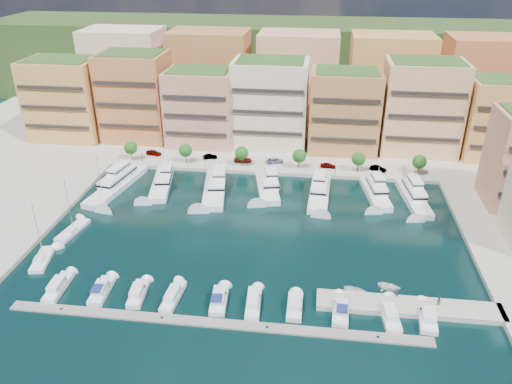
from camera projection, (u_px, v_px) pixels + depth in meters
ground at (255, 232)px, 109.90m from camera, size 400.00×400.00×0.00m
north_quay at (279, 135)px, 164.79m from camera, size 220.00×64.00×2.00m
hillside at (289, 95)px, 207.27m from camera, size 240.00×40.00×58.00m
south_pontoon at (214, 324)px, 83.69m from camera, size 72.00×2.20×0.35m
finger_pier at (409, 309)px, 87.03m from camera, size 32.00×5.00×2.00m
apartment_0 at (66, 99)px, 155.62m from camera, size 22.00×16.50×24.80m
apartment_1 at (136, 96)px, 154.45m from camera, size 20.00×16.50×26.80m
apartment_2 at (201, 107)px, 151.20m from camera, size 20.00×15.50×22.80m
apartment_3 at (270, 103)px, 149.92m from camera, size 22.00×16.50×25.80m
apartment_4 at (344, 111)px, 146.11m from camera, size 20.00×15.50×23.80m
apartment_5 at (421, 107)px, 144.71m from camera, size 22.00×16.50×26.80m
apartment_6 at (501, 119)px, 141.35m from camera, size 20.00×15.50×22.80m
backblock_0 at (126, 73)px, 174.42m from camera, size 26.00×18.00×30.00m
backblock_1 at (210, 76)px, 171.02m from camera, size 26.00×18.00×30.00m
backblock_2 at (298, 78)px, 167.62m from camera, size 26.00×18.00×30.00m
backblock_3 at (389, 81)px, 164.22m from camera, size 26.00×18.00×30.00m
backblock_4 at (484, 84)px, 160.83m from camera, size 26.00×18.00×30.00m
tree_0 at (131, 148)px, 141.95m from camera, size 3.80×3.80×5.65m
tree_1 at (185, 150)px, 140.14m from camera, size 3.80×3.80×5.65m
tree_2 at (242, 153)px, 138.32m from camera, size 3.80×3.80×5.65m
tree_3 at (299, 156)px, 136.51m from camera, size 3.80×3.80×5.65m
tree_4 at (359, 159)px, 134.70m from camera, size 3.80×3.80×5.65m
tree_5 at (419, 162)px, 132.89m from camera, size 3.80×3.80×5.65m
lamppost_0 at (142, 154)px, 139.87m from camera, size 0.30×0.30×4.20m
lamppost_1 at (205, 158)px, 137.83m from camera, size 0.30×0.30×4.20m
lamppost_2 at (269, 161)px, 135.80m from camera, size 0.30×0.30×4.20m
lamppost_3 at (336, 164)px, 133.76m from camera, size 0.30×0.30×4.20m
lamppost_4 at (405, 168)px, 131.72m from camera, size 0.30×0.30×4.20m
yacht_0 at (118, 183)px, 129.51m from camera, size 8.82×24.76×7.30m
yacht_1 at (162, 182)px, 130.26m from camera, size 7.75×19.82×7.30m
yacht_2 at (215, 186)px, 127.76m from camera, size 8.24×22.00×7.30m
yacht_3 at (268, 185)px, 128.12m from camera, size 8.14×17.49×7.30m
yacht_4 at (320, 191)px, 125.36m from camera, size 5.72×20.19×7.30m
yacht_5 at (376, 191)px, 125.13m from camera, size 6.95×17.12×7.30m
yacht_6 at (413, 196)px, 123.08m from camera, size 6.72×19.55×7.30m
cruiser_0 at (58, 287)px, 91.65m from camera, size 2.93×8.96×2.55m
cruiser_1 at (101, 291)px, 90.69m from camera, size 3.09×8.12×2.66m
cruiser_2 at (138, 294)px, 89.94m from camera, size 3.15×7.75×2.55m
cruiser_3 at (173, 297)px, 89.19m from camera, size 2.92×8.72×2.55m
cruiser_4 at (219, 300)px, 88.23m from camera, size 3.31×7.86×2.66m
cruiser_5 at (253, 303)px, 87.55m from camera, size 2.93×8.66×2.55m
cruiser_6 at (295, 307)px, 86.74m from camera, size 2.61×7.13×2.55m
cruiser_7 at (341, 311)px, 85.81m from camera, size 3.11×7.94×2.66m
cruiser_8 at (389, 315)px, 84.90m from camera, size 3.45×8.84×2.55m
cruiser_9 at (428, 318)px, 84.19m from camera, size 3.51×7.88×2.55m
sailboat_1 at (73, 231)px, 109.91m from camera, size 4.30×10.02×13.20m
sailboat_2 at (102, 202)px, 121.75m from camera, size 4.17×7.88×13.20m
sailboat_0 at (42, 260)px, 99.84m from camera, size 4.53×9.22×13.20m
tender_2 at (389, 287)px, 91.95m from camera, size 4.63×3.68×0.86m
tender_0 at (355, 291)px, 90.93m from camera, size 4.61×3.63×0.87m
car_0 at (154, 153)px, 146.46m from camera, size 4.87×2.77×1.56m
car_1 at (210, 157)px, 144.06m from camera, size 4.32×2.48×1.35m
car_2 at (243, 160)px, 141.99m from camera, size 5.24×2.60×1.43m
car_3 at (275, 161)px, 141.26m from camera, size 5.37×3.67×1.44m
car_4 at (328, 165)px, 138.35m from camera, size 4.32×1.97×1.44m
car_5 at (378, 169)px, 136.32m from camera, size 4.67×3.23×1.46m
person_0 at (397, 293)px, 88.12m from camera, size 0.70×0.66×1.61m
person_1 at (438, 300)px, 86.14m from camera, size 0.93×0.73×1.89m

